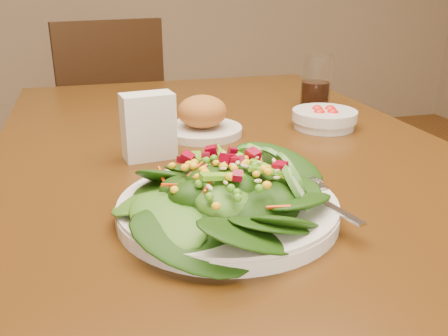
{
  "coord_description": "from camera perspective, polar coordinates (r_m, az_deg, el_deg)",
  "views": [
    {
      "loc": [
        -0.26,
        -0.91,
        1.07
      ],
      "look_at": [
        -0.08,
        -0.28,
        0.82
      ],
      "focal_mm": 40.0,
      "sensor_mm": 36.0,
      "label": 1
    }
  ],
  "objects": [
    {
      "name": "dining_table",
      "position": [
        1.04,
        0.28,
        -2.84
      ],
      "size": [
        0.9,
        1.4,
        0.75
      ],
      "color": "#42230A",
      "rests_on": "ground_plane"
    },
    {
      "name": "salad_plate",
      "position": [
        0.7,
        1.28,
        -3.05
      ],
      "size": [
        0.31,
        0.31,
        0.09
      ],
      "rotation": [
        0.0,
        0.0,
        0.14
      ],
      "color": "silver",
      "rests_on": "dining_table"
    },
    {
      "name": "chair_far",
      "position": [
        2.12,
        -13.19,
        4.58
      ],
      "size": [
        0.51,
        0.51,
        0.92
      ],
      "rotation": [
        0.0,
        0.0,
        3.36
      ],
      "color": "black",
      "rests_on": "ground_plane"
    },
    {
      "name": "bread_plate",
      "position": [
        1.07,
        -2.49,
        5.63
      ],
      "size": [
        0.17,
        0.17,
        0.09
      ],
      "color": "silver",
      "rests_on": "dining_table"
    },
    {
      "name": "drinking_glass",
      "position": [
        1.32,
        10.43,
        9.26
      ],
      "size": [
        0.08,
        0.08,
        0.13
      ],
      "color": "silver",
      "rests_on": "dining_table"
    },
    {
      "name": "tomato_bowl",
      "position": [
        1.14,
        11.39,
        5.59
      ],
      "size": [
        0.14,
        0.14,
        0.05
      ],
      "color": "silver",
      "rests_on": "dining_table"
    },
    {
      "name": "napkin_holder",
      "position": [
        0.93,
        -8.64,
        4.94
      ],
      "size": [
        0.1,
        0.06,
        0.12
      ],
      "rotation": [
        0.0,
        0.0,
        0.13
      ],
      "color": "white",
      "rests_on": "dining_table"
    }
  ]
}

